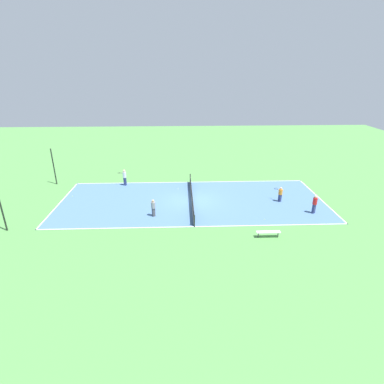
{
  "coord_description": "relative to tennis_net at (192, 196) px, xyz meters",
  "views": [
    {
      "loc": [
        -25.58,
        0.98,
        11.41
      ],
      "look_at": [
        0.0,
        0.0,
        0.9
      ],
      "focal_mm": 28.0,
      "sensor_mm": 36.0,
      "label": 1
    }
  ],
  "objects": [
    {
      "name": "ground_plane",
      "position": [
        0.0,
        0.0,
        -0.51
      ],
      "size": [
        80.0,
        80.0,
        0.0
      ],
      "primitive_type": "plane",
      "color": "#518E47"
    },
    {
      "name": "court_surface",
      "position": [
        0.0,
        0.0,
        -0.5
      ],
      "size": [
        10.11,
        24.49,
        0.02
      ],
      "color": "#4C729E",
      "rests_on": "ground_plane"
    },
    {
      "name": "tennis_net",
      "position": [
        0.0,
        0.0,
        0.0
      ],
      "size": [
        9.91,
        0.1,
        0.96
      ],
      "color": "black",
      "rests_on": "court_surface"
    },
    {
      "name": "bench",
      "position": [
        -6.74,
        -5.33,
        -0.12
      ],
      "size": [
        0.36,
        1.76,
        0.45
      ],
      "rotation": [
        0.0,
        0.0,
        1.57
      ],
      "color": "silver",
      "rests_on": "ground_plane"
    },
    {
      "name": "player_coach_red",
      "position": [
        -2.99,
        -10.27,
        0.45
      ],
      "size": [
        0.5,
        0.5,
        1.65
      ],
      "rotation": [
        0.0,
        0.0,
        5.28
      ],
      "color": "navy",
      "rests_on": "court_surface"
    },
    {
      "name": "player_baseline_gray",
      "position": [
        -3.03,
        3.33,
        0.35
      ],
      "size": [
        0.5,
        0.5,
        1.5
      ],
      "rotation": [
        0.0,
        0.0,
        0.58
      ],
      "color": "#4C4C51",
      "rests_on": "court_surface"
    },
    {
      "name": "player_far_white",
      "position": [
        4.3,
        6.93,
        0.51
      ],
      "size": [
        0.58,
        0.99,
        1.73
      ],
      "rotation": [
        0.0,
        0.0,
        1.29
      ],
      "color": "navy",
      "rests_on": "court_surface"
    },
    {
      "name": "player_center_orange",
      "position": [
        -0.46,
        -8.13,
        0.31
      ],
      "size": [
        0.97,
        0.77,
        1.42
      ],
      "rotation": [
        0.0,
        0.0,
        0.54
      ],
      "color": "navy",
      "rests_on": "court_surface"
    },
    {
      "name": "tennis_ball_near_net",
      "position": [
        3.02,
        1.3,
        -0.45
      ],
      "size": [
        0.07,
        0.07,
        0.07
      ],
      "primitive_type": "sphere",
      "color": "#CCE033",
      "rests_on": "court_surface"
    },
    {
      "name": "tennis_ball_right_alley",
      "position": [
        -4.07,
        -5.79,
        -0.45
      ],
      "size": [
        0.07,
        0.07,
        0.07
      ],
      "primitive_type": "sphere",
      "color": "#CCE033",
      "rests_on": "court_surface"
    },
    {
      "name": "tennis_ball_far_baseline",
      "position": [
        1.4,
        11.52,
        -0.45
      ],
      "size": [
        0.07,
        0.07,
        0.07
      ],
      "primitive_type": "sphere",
      "color": "#CCE033",
      "rests_on": "court_surface"
    },
    {
      "name": "fence_post_back_left",
      "position": [
        -5.01,
        14.35,
        1.43
      ],
      "size": [
        0.12,
        0.12,
        3.89
      ],
      "color": "black",
      "rests_on": "ground_plane"
    },
    {
      "name": "fence_post_back_right",
      "position": [
        5.01,
        14.35,
        1.43
      ],
      "size": [
        0.12,
        0.12,
        3.89
      ],
      "color": "black",
      "rests_on": "ground_plane"
    }
  ]
}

